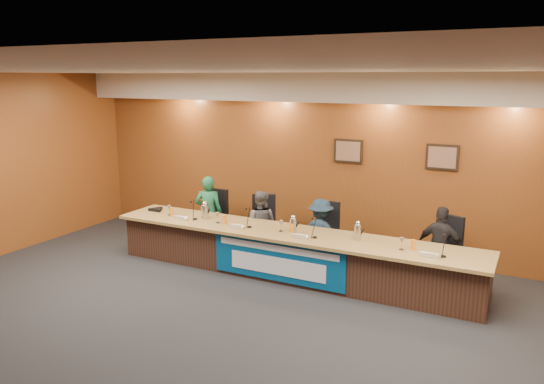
{
  "coord_description": "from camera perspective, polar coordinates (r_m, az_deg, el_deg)",
  "views": [
    {
      "loc": [
        3.42,
        -4.88,
        3.13
      ],
      "look_at": [
        -0.43,
        2.65,
        1.29
      ],
      "focal_mm": 35.0,
      "sensor_mm": 36.0,
      "label": 1
    }
  ],
  "objects": [
    {
      "name": "carafe_left",
      "position": [
        9.13,
        -7.23,
        -2.14
      ],
      "size": [
        0.13,
        0.13,
        0.24
      ],
      "primitive_type": "cylinder",
      "color": "silver",
      "rests_on": "dais_top"
    },
    {
      "name": "carafe_right",
      "position": [
        7.98,
        9.21,
        -4.3
      ],
      "size": [
        0.11,
        0.11,
        0.24
      ],
      "primitive_type": "cylinder",
      "color": "silver",
      "rests_on": "dais_top"
    },
    {
      "name": "panelist_c",
      "position": [
        8.83,
        5.26,
        -4.48
      ],
      "size": [
        0.77,
        0.46,
        1.18
      ],
      "primitive_type": "imported",
      "rotation": [
        0.0,
        0.0,
        3.11
      ],
      "color": "#17293C",
      "rests_on": "floor"
    },
    {
      "name": "speakerphone",
      "position": [
        9.83,
        -12.28,
        -1.85
      ],
      "size": [
        0.32,
        0.32,
        0.05
      ],
      "primitive_type": "cylinder",
      "color": "black",
      "rests_on": "dais_top"
    },
    {
      "name": "nameplate_c",
      "position": [
        7.97,
        2.9,
        -4.74
      ],
      "size": [
        0.24,
        0.08,
        0.1
      ],
      "primitive_type": "cube",
      "rotation": [
        0.31,
        0.0,
        0.0
      ],
      "color": "white",
      "rests_on": "dais_top"
    },
    {
      "name": "nameplate_b",
      "position": [
        8.5,
        -4.0,
        -3.66
      ],
      "size": [
        0.24,
        0.08,
        0.1
      ],
      "primitive_type": "cube",
      "rotation": [
        0.31,
        0.0,
        0.0
      ],
      "color": "white",
      "rests_on": "dais_top"
    },
    {
      "name": "juice_glass_c",
      "position": [
        8.25,
        2.18,
        -3.92
      ],
      "size": [
        0.06,
        0.06,
        0.15
      ],
      "primitive_type": "cylinder",
      "color": "orange",
      "rests_on": "dais_top"
    },
    {
      "name": "banner",
      "position": [
        8.15,
        0.59,
        -7.43
      ],
      "size": [
        2.2,
        0.02,
        0.65
      ],
      "primitive_type": "cube",
      "color": "navy",
      "rests_on": "dais_body"
    },
    {
      "name": "microphone_d",
      "position": [
        7.55,
        17.96,
        -6.6
      ],
      "size": [
        0.07,
        0.07,
        0.02
      ],
      "primitive_type": "cylinder",
      "color": "black",
      "rests_on": "dais_top"
    },
    {
      "name": "dais_body",
      "position": [
        8.51,
        1.84,
        -6.77
      ],
      "size": [
        6.0,
        0.8,
        0.7
      ],
      "primitive_type": "cube",
      "color": "#382015",
      "rests_on": "floor"
    },
    {
      "name": "nameplate_a",
      "position": [
        9.12,
        -9.95,
        -2.72
      ],
      "size": [
        0.24,
        0.08,
        0.1
      ],
      "primitive_type": "cube",
      "rotation": [
        0.31,
        0.0,
        0.0
      ],
      "color": "white",
      "rests_on": "dais_top"
    },
    {
      "name": "floor",
      "position": [
        6.73,
        -7.29,
        -15.52
      ],
      "size": [
        10.0,
        10.0,
        0.0
      ],
      "primitive_type": "plane",
      "color": "black",
      "rests_on": "ground"
    },
    {
      "name": "water_glass_c",
      "position": [
        8.32,
        0.97,
        -3.66
      ],
      "size": [
        0.08,
        0.08,
        0.18
      ],
      "primitive_type": "cylinder",
      "color": "silver",
      "rests_on": "dais_top"
    },
    {
      "name": "wall_photo_left",
      "position": [
        9.44,
        8.21,
        4.38
      ],
      "size": [
        0.52,
        0.04,
        0.42
      ],
      "primitive_type": "cube",
      "color": "black",
      "rests_on": "wall_back"
    },
    {
      "name": "office_chair_a",
      "position": [
        9.94,
        -6.47,
        -3.23
      ],
      "size": [
        0.5,
        0.5,
        0.08
      ],
      "primitive_type": "cube",
      "rotation": [
        0.0,
        0.0,
        -0.04
      ],
      "color": "black",
      "rests_on": "floor"
    },
    {
      "name": "carafe_mid",
      "position": [
        8.27,
        2.3,
        -3.61
      ],
      "size": [
        0.11,
        0.11,
        0.22
      ],
      "primitive_type": "cylinder",
      "color": "silver",
      "rests_on": "dais_top"
    },
    {
      "name": "juice_glass_b",
      "position": [
        8.78,
        -5.12,
        -2.97
      ],
      "size": [
        0.06,
        0.06,
        0.15
      ],
      "primitive_type": "cylinder",
      "color": "orange",
      "rests_on": "dais_top"
    },
    {
      "name": "wall_photo_right",
      "position": [
        9.05,
        17.84,
        3.58
      ],
      "size": [
        0.52,
        0.04,
        0.42
      ],
      "primitive_type": "cube",
      "color": "black",
      "rests_on": "wall_back"
    },
    {
      "name": "microphone_a",
      "position": [
        9.12,
        -8.28,
        -2.89
      ],
      "size": [
        0.07,
        0.07,
        0.02
      ],
      "primitive_type": "cylinder",
      "color": "black",
      "rests_on": "dais_top"
    },
    {
      "name": "juice_glass_a",
      "position": [
        9.38,
        -10.71,
        -2.15
      ],
      "size": [
        0.06,
        0.06,
        0.15
      ],
      "primitive_type": "cylinder",
      "color": "orange",
      "rests_on": "dais_top"
    },
    {
      "name": "banner_text_lower",
      "position": [
        8.16,
        0.54,
        -7.98
      ],
      "size": [
        1.6,
        0.01,
        0.28
      ],
      "primitive_type": "cube",
      "color": "silver",
      "rests_on": "banner"
    },
    {
      "name": "soffit",
      "position": [
        9.28,
        5.59,
        11.14
      ],
      "size": [
        10.0,
        0.5,
        0.5
      ],
      "primitive_type": "cube",
      "color": "beige",
      "rests_on": "wall_back"
    },
    {
      "name": "microphone_c",
      "position": [
        8.04,
        4.61,
        -4.89
      ],
      "size": [
        0.07,
        0.07,
        0.02
      ],
      "primitive_type": "cylinder",
      "color": "black",
      "rests_on": "dais_top"
    },
    {
      "name": "panelist_a",
      "position": [
        9.81,
        -6.82,
        -2.22
      ],
      "size": [
        0.58,
        0.48,
        1.37
      ],
      "primitive_type": "imported",
      "rotation": [
        0.0,
        0.0,
        3.49
      ],
      "color": "#185A39",
      "rests_on": "floor"
    },
    {
      "name": "dais_top",
      "position": [
        8.35,
        1.72,
        -4.44
      ],
      "size": [
        6.1,
        0.95,
        0.05
      ],
      "primitive_type": "cube",
      "color": "olive",
      "rests_on": "dais_body"
    },
    {
      "name": "water_glass_a",
      "position": [
        9.47,
        -10.99,
        -1.92
      ],
      "size": [
        0.08,
        0.08,
        0.18
      ],
      "primitive_type": "cylinder",
      "color": "silver",
      "rests_on": "dais_top"
    },
    {
      "name": "nameplate_d",
      "position": [
        7.45,
        16.42,
        -6.48
      ],
      "size": [
        0.24,
        0.08,
        0.1
      ],
      "primitive_type": "cube",
      "rotation": [
        0.31,
        0.0,
        0.0
      ],
      "color": "white",
      "rests_on": "dais_top"
    },
    {
      "name": "microphone_b",
      "position": [
        8.57,
        -2.44,
        -3.76
      ],
      "size": [
        0.07,
        0.07,
        0.02
      ],
      "primitive_type": "cylinder",
      "color": "black",
      "rests_on": "dais_top"
    },
    {
      "name": "banner_text_upper",
      "position": [
        8.07,
        0.55,
        -6.12
      ],
      "size": [
        2.0,
        0.01,
        0.1
      ],
      "primitive_type": "cube",
      "color": "silver",
      "rests_on": "banner"
    },
    {
      "name": "office_chair_b",
      "position": [
        9.41,
        -0.95,
        -4.06
      ],
      "size": [
        0.63,
        0.63,
        0.08
      ],
      "primitive_type": "cube",
      "rotation": [
        0.0,
        0.0,
        0.42
      ],
      "color": "black",
      "rests_on": "floor"
    },
    {
      "name": "ceiling",
      "position": [
        5.96,
        -8.14,
        12.86
      ],
      "size": [
        10.0,
        8.0,
        0.04
      ],
      "primitive_type": "cube",
      "color": "silver",
      "rests_on": "wall_back"
    },
    {
      "name": "panelist_b",
      "position": [
        9.29,
        -1.25,
        -3.49
      ],
      "size": [
        0.65,
        0.54,
        1.2
      ],
      "primitive_type": "imported",
      "rotation": [
        0.0,
        0.0,
        3.3
      ],
      "color": "#515056",
      "rests_on": "floor"
    },
    {
      "name": "water_glass_b",
      "position": [
        8.84,
        -5.86,
        -2.77
      ],
      "size": [
        0.08,
        0.08,
        0.18
      ],
      "primitive_type": "cylinder",
      "color": "silver",
      "rests_on": "dais_top"
    },
    {
      "name": "water_glass_d",
      "position": [
        7.67,
        13.77,
        -5.43
      ],
      "size": [
        0.08,
        0.08,
        0.18
      ],
      "primitive_type": "cylinder",
      "color": "silver",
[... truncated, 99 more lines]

